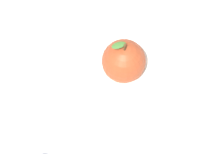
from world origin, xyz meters
TOP-DOWN VIEW (x-y plane):
  - ground_plane at (0.00, 0.00)m, footprint 2.40×2.40m
  - dinner_plate at (-0.00, -0.03)m, footprint 0.25×0.25m
  - apple at (-0.02, -0.04)m, footprint 0.08×0.08m
  - side_bowl at (-0.17, -0.17)m, footprint 0.11×0.11m

SIDE VIEW (x-z plane):
  - ground_plane at x=0.00m, z-range 0.00..0.00m
  - dinner_plate at x=0.00m, z-range 0.00..0.02m
  - side_bowl at x=-0.17m, z-range 0.00..0.04m
  - apple at x=-0.02m, z-range 0.01..0.10m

